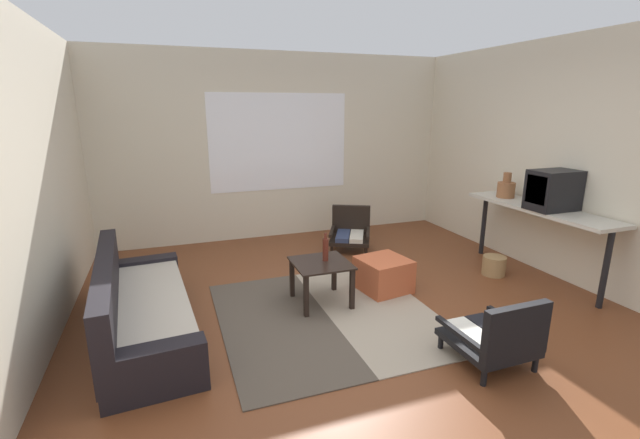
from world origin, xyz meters
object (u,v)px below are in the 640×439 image
at_px(armchair_by_window, 350,231).
at_px(ottoman_orange, 383,275).
at_px(console_shelf, 539,213).
at_px(clay_vase, 506,188).
at_px(armchair_striped_foreground, 496,337).
at_px(glass_bottle, 325,249).
at_px(coffee_table, 321,271).
at_px(couch, 140,310).
at_px(crt_television, 553,190).
at_px(wicker_basket, 494,266).

relative_size(armchair_by_window, ottoman_orange, 1.51).
bearing_deg(console_shelf, clay_vase, 90.00).
bearing_deg(clay_vase, armchair_striped_foreground, -132.47).
bearing_deg(glass_bottle, console_shelf, -4.52).
bearing_deg(armchair_by_window, console_shelf, -46.00).
xyz_separation_m(coffee_table, armchair_striped_foreground, (0.88, -1.48, -0.10)).
xyz_separation_m(couch, crt_television, (4.26, -0.28, 0.84)).
height_order(armchair_by_window, wicker_basket, armchair_by_window).
distance_m(couch, console_shelf, 4.30).
bearing_deg(armchair_striped_foreground, armchair_by_window, 88.27).
bearing_deg(couch, armchair_by_window, 29.84).
bearing_deg(coffee_table, crt_television, -7.03).
bearing_deg(crt_television, armchair_striped_foreground, -145.52).
relative_size(ottoman_orange, console_shelf, 0.27).
height_order(armchair_by_window, glass_bottle, glass_bottle).
xyz_separation_m(console_shelf, wicker_basket, (-0.38, 0.19, -0.65)).
relative_size(armchair_striped_foreground, console_shelf, 0.33).
relative_size(ottoman_orange, crt_television, 0.98).
bearing_deg(couch, ottoman_orange, 2.64).
xyz_separation_m(coffee_table, ottoman_orange, (0.74, 0.07, -0.17)).
xyz_separation_m(armchair_striped_foreground, crt_television, (1.69, 1.16, 0.81)).
relative_size(armchair_by_window, armchair_striped_foreground, 1.23).
height_order(armchair_by_window, console_shelf, console_shelf).
xyz_separation_m(coffee_table, clay_vase, (2.57, 0.37, 0.61)).
xyz_separation_m(coffee_table, console_shelf, (2.57, -0.17, 0.41)).
bearing_deg(ottoman_orange, armchair_striped_foreground, -84.81).
bearing_deg(glass_bottle, clay_vase, 7.69).
distance_m(couch, wicker_basket, 3.88).
bearing_deg(crt_television, glass_bottle, 172.11).
bearing_deg(coffee_table, armchair_by_window, 56.84).
relative_size(couch, coffee_table, 3.79).
xyz_separation_m(armchair_striped_foreground, clay_vase, (1.69, 1.85, 0.71)).
xyz_separation_m(ottoman_orange, clay_vase, (1.83, 0.30, 0.78)).
distance_m(crt_television, wicker_basket, 1.08).
distance_m(armchair_by_window, ottoman_orange, 1.44).
bearing_deg(coffee_table, clay_vase, 8.20).
bearing_deg(crt_television, console_shelf, 88.79).
bearing_deg(couch, wicker_basket, 0.93).
height_order(ottoman_orange, glass_bottle, glass_bottle).
bearing_deg(wicker_basket, clay_vase, 42.27).
relative_size(crt_television, wicker_basket, 1.89).
distance_m(couch, armchair_by_window, 3.07).
distance_m(ottoman_orange, crt_television, 2.07).
xyz_separation_m(couch, armchair_by_window, (2.67, 1.53, 0.03)).
bearing_deg(armchair_by_window, armchair_striped_foreground, -91.73).
distance_m(console_shelf, glass_bottle, 2.53).
bearing_deg(armchair_striped_foreground, couch, 150.90).
height_order(couch, console_shelf, console_shelf).
xyz_separation_m(coffee_table, crt_television, (2.57, -0.32, 0.71)).
height_order(console_shelf, glass_bottle, console_shelf).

